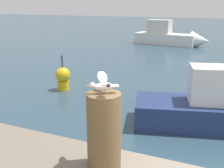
% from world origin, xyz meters
% --- Properties ---
extents(mooring_post, '(0.43, 0.43, 0.98)m').
position_xyz_m(mooring_post, '(-1.17, -0.47, 1.65)').
color(mooring_post, brown).
rests_on(mooring_post, harbor_quay).
extents(seagull, '(0.45, 0.59, 0.21)m').
position_xyz_m(seagull, '(-1.18, -0.48, 2.26)').
color(seagull, tan).
rests_on(seagull, mooring_post).
extents(boat_white, '(5.90, 2.16, 2.10)m').
position_xyz_m(boat_white, '(-4.17, 18.37, 0.61)').
color(boat_white, silver).
rests_on(boat_white, ground_plane).
extents(channel_buoy, '(0.56, 0.56, 1.33)m').
position_xyz_m(channel_buoy, '(-5.52, 5.16, 0.48)').
color(channel_buoy, yellow).
rests_on(channel_buoy, ground_plane).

